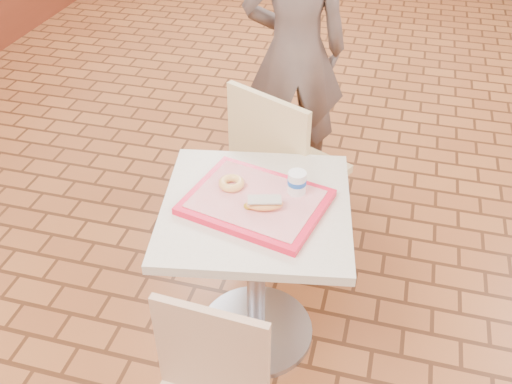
% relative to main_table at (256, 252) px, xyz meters
% --- Properties ---
extents(wainscot_band, '(8.00, 10.00, 1.00)m').
position_rel_main_table_xyz_m(wainscot_band, '(1.02, 0.66, 0.00)').
color(wainscot_band, '#5B2211').
rests_on(wainscot_band, ground).
extents(main_table, '(0.70, 0.70, 0.74)m').
position_rel_main_table_xyz_m(main_table, '(0.00, 0.00, 0.00)').
color(main_table, beige).
rests_on(main_table, ground).
extents(chair_main_back, '(0.57, 0.57, 0.94)m').
position_rel_main_table_xyz_m(chair_main_back, '(-0.02, 0.57, 0.03)').
color(chair_main_back, '#E5CA89').
rests_on(chair_main_back, ground).
extents(customer, '(0.66, 0.53, 1.57)m').
position_rel_main_table_xyz_m(customer, '(-0.12, 1.27, 0.29)').
color(customer, brown).
rests_on(customer, ground).
extents(serving_tray, '(0.49, 0.38, 0.03)m').
position_rel_main_table_xyz_m(serving_tray, '(0.00, 0.00, 0.26)').
color(serving_tray, red).
rests_on(serving_tray, main_table).
extents(ring_donut, '(0.10, 0.10, 0.03)m').
position_rel_main_table_xyz_m(ring_donut, '(-0.11, 0.05, 0.29)').
color(ring_donut, '#F1AD58').
rests_on(ring_donut, serving_tray).
extents(long_john_donut, '(0.15, 0.10, 0.04)m').
position_rel_main_table_xyz_m(long_john_donut, '(0.04, -0.05, 0.29)').
color(long_john_donut, '#EF9146').
rests_on(long_john_donut, serving_tray).
extents(paper_cup, '(0.07, 0.07, 0.09)m').
position_rel_main_table_xyz_m(paper_cup, '(0.14, 0.08, 0.32)').
color(paper_cup, white).
rests_on(paper_cup, serving_tray).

